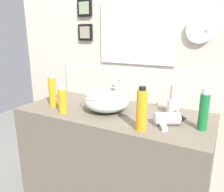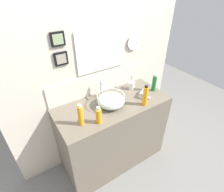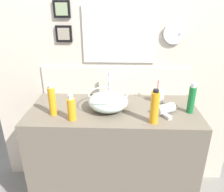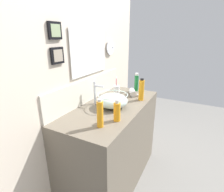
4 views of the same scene
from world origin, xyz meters
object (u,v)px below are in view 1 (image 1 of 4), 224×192
at_px(shampoo_bottle, 204,110).
at_px(lotion_bottle, 62,100).
at_px(soap_dispenser, 52,92).
at_px(toothbrush_cup, 173,106).
at_px(faucet, 120,86).
at_px(hair_drier, 169,119).
at_px(spray_bottle, 142,110).
at_px(glass_bowl_sink, 107,101).

height_order(shampoo_bottle, lotion_bottle, shampoo_bottle).
bearing_deg(lotion_bottle, soap_dispenser, 155.24).
height_order(toothbrush_cup, soap_dispenser, soap_dispenser).
bearing_deg(shampoo_bottle, toothbrush_cup, 138.40).
distance_m(toothbrush_cup, shampoo_bottle, 0.27).
xyz_separation_m(faucet, soap_dispenser, (-0.38, -0.28, -0.02)).
xyz_separation_m(hair_drier, spray_bottle, (-0.11, -0.14, 0.08)).
bearing_deg(glass_bowl_sink, soap_dispenser, -166.25).
bearing_deg(shampoo_bottle, spray_bottle, -150.84).
height_order(toothbrush_cup, lotion_bottle, toothbrush_cup).
xyz_separation_m(soap_dispenser, lotion_bottle, (0.15, -0.07, -0.02)).
bearing_deg(spray_bottle, faucet, 130.13).
bearing_deg(lotion_bottle, hair_drier, 10.33).
height_order(soap_dispenser, lotion_bottle, soap_dispenser).
bearing_deg(hair_drier, soap_dispenser, -176.28).
distance_m(faucet, lotion_bottle, 0.42).
distance_m(hair_drier, lotion_bottle, 0.67).
bearing_deg(soap_dispenser, spray_bottle, -7.12).
height_order(faucet, lotion_bottle, faucet).
distance_m(spray_bottle, lotion_bottle, 0.55).
distance_m(hair_drier, spray_bottle, 0.20).
distance_m(hair_drier, soap_dispenser, 0.81).
bearing_deg(spray_bottle, toothbrush_cup, 75.45).
bearing_deg(soap_dispenser, faucet, 36.21).
bearing_deg(hair_drier, lotion_bottle, -169.67).
relative_size(hair_drier, soap_dispenser, 0.85).
xyz_separation_m(faucet, spray_bottle, (0.31, -0.37, -0.02)).
relative_size(hair_drier, toothbrush_cup, 0.93).
distance_m(glass_bowl_sink, lotion_bottle, 0.29).
height_order(faucet, spray_bottle, spray_bottle).
relative_size(toothbrush_cup, soap_dispenser, 0.91).
height_order(soap_dispenser, shampoo_bottle, same).
relative_size(glass_bowl_sink, hair_drier, 1.53).
xyz_separation_m(toothbrush_cup, shampoo_bottle, (0.20, -0.17, 0.06)).
distance_m(spray_bottle, shampoo_bottle, 0.32).
xyz_separation_m(toothbrush_cup, soap_dispenser, (-0.78, -0.24, 0.06)).
distance_m(toothbrush_cup, spray_bottle, 0.35).
distance_m(shampoo_bottle, lotion_bottle, 0.84).
bearing_deg(glass_bowl_sink, toothbrush_cup, 20.93).
bearing_deg(soap_dispenser, lotion_bottle, -24.76).
distance_m(toothbrush_cup, lotion_bottle, 0.70).
bearing_deg(shampoo_bottle, soap_dispenser, -175.84).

